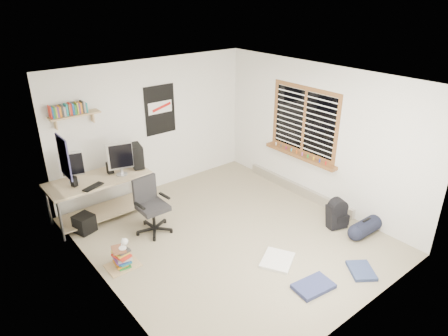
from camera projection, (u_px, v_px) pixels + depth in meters
floor at (230, 236)px, 6.40m from camera, size 4.00×4.50×0.01m
ceiling at (231, 79)px, 5.35m from camera, size 4.00×4.50×0.01m
back_wall at (154, 127)px, 7.47m from camera, size 4.00×0.01×2.50m
left_wall at (100, 208)px, 4.73m from camera, size 0.01×4.50×2.50m
right_wall at (318, 136)px, 7.02m from camera, size 0.01×4.50×2.50m
desk at (101, 198)px, 6.78m from camera, size 1.79×1.09×0.76m
monitor_left at (72, 170)px, 6.39m from camera, size 0.38×0.19×0.40m
monitor_right at (121, 162)px, 6.63m from camera, size 0.43×0.21×0.46m
pc_tower at (136, 156)px, 6.95m from camera, size 0.26×0.41×0.39m
keyboard at (93, 187)px, 6.28m from camera, size 0.37×0.25×0.02m
speaker_left at (74, 182)px, 6.29m from camera, size 0.11×0.11×0.16m
speaker_right at (110, 168)px, 6.73m from camera, size 0.10×0.10×0.19m
office_chair at (153, 205)px, 6.32m from camera, size 0.65×0.65×0.92m
wall_shelf at (75, 115)px, 6.34m from camera, size 0.80×0.22×0.24m
poster_back_wall at (160, 110)px, 7.42m from camera, size 0.62×0.03×0.92m
poster_left_wall at (64, 157)px, 5.49m from camera, size 0.02×0.42×0.60m
window at (304, 121)px, 7.12m from camera, size 0.10×1.50×1.26m
baseboard_heater at (298, 189)px, 7.68m from camera, size 0.08×2.50×0.18m
backpack at (336, 216)px, 6.56m from camera, size 0.37×0.33×0.41m
duffel_bag at (365, 227)px, 6.37m from camera, size 0.26×0.26×0.51m
tshirt at (277, 260)px, 5.79m from camera, size 0.63×0.60×0.04m
jeans_a at (313, 286)px, 5.27m from camera, size 0.56×0.40×0.06m
jeans_b at (361, 271)px, 5.57m from camera, size 0.50×0.52×0.05m
book_stack at (122, 257)px, 5.64m from camera, size 0.52×0.47×0.31m
desk_lamp at (122, 244)px, 5.54m from camera, size 0.11×0.18×0.18m
subwoofer at (84, 224)px, 6.46m from camera, size 0.35×0.35×0.31m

